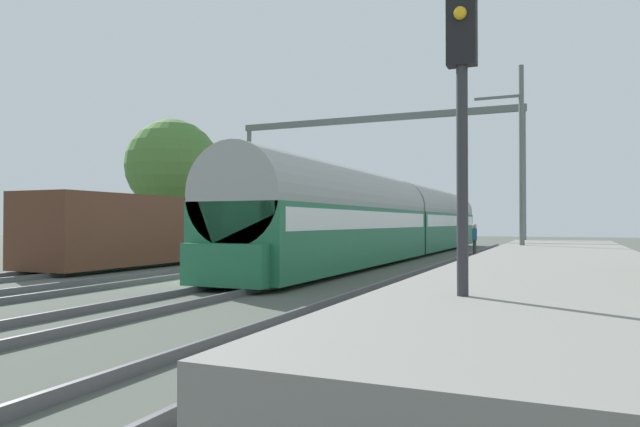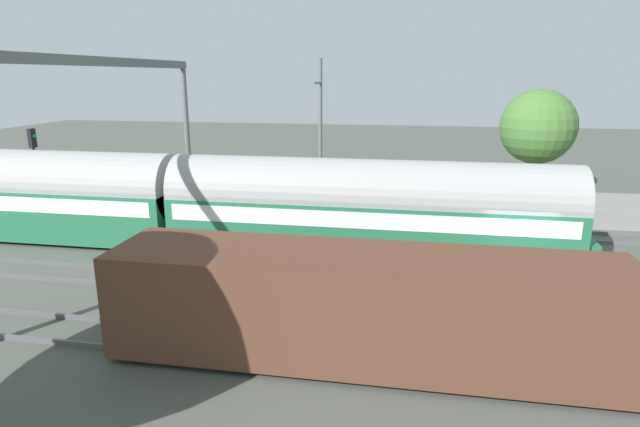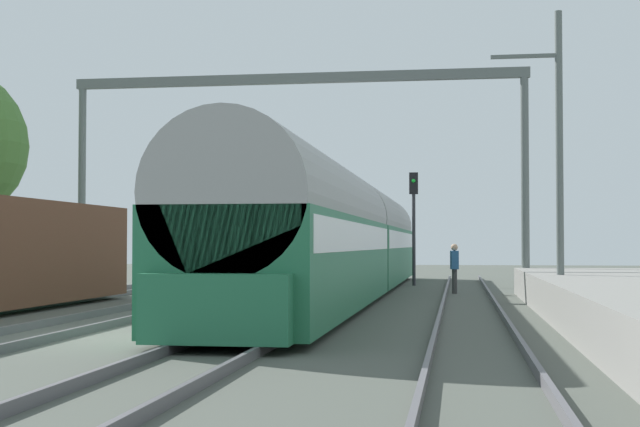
{
  "view_description": "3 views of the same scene",
  "coord_description": "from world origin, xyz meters",
  "px_view_note": "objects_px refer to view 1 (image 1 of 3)",
  "views": [
    {
      "loc": [
        10.02,
        -15.08,
        1.81
      ],
      "look_at": [
        2.02,
        3.56,
        2.11
      ],
      "focal_mm": 32.11,
      "sensor_mm": 36.0,
      "label": 1
    },
    {
      "loc": [
        -18.22,
        3.95,
        7.18
      ],
      "look_at": [
        0.71,
        7.31,
        2.05
      ],
      "focal_mm": 29.24,
      "sensor_mm": 36.0,
      "label": 2
    },
    {
      "loc": [
        5.77,
        -16.58,
        1.72
      ],
      "look_at": [
        1.01,
        15.06,
        2.79
      ],
      "focal_mm": 51.69,
      "sensor_mm": 36.0,
      "label": 3
    }
  ],
  "objects_px": {
    "person_crossing": "(474,237)",
    "railway_signal_far": "(461,203)",
    "freight_car": "(161,230)",
    "railway_signal_near": "(462,126)",
    "catenary_gantry": "(373,150)",
    "passenger_train": "(397,219)"
  },
  "relations": [
    {
      "from": "passenger_train",
      "to": "freight_car",
      "type": "height_order",
      "value": "passenger_train"
    },
    {
      "from": "catenary_gantry",
      "to": "railway_signal_far",
      "type": "bearing_deg",
      "value": 56.86
    },
    {
      "from": "railway_signal_near",
      "to": "catenary_gantry",
      "type": "relative_size",
      "value": 0.28
    },
    {
      "from": "railway_signal_near",
      "to": "railway_signal_far",
      "type": "relative_size",
      "value": 0.99
    },
    {
      "from": "passenger_train",
      "to": "freight_car",
      "type": "relative_size",
      "value": 2.53
    },
    {
      "from": "railway_signal_far",
      "to": "freight_car",
      "type": "bearing_deg",
      "value": -120.59
    },
    {
      "from": "person_crossing",
      "to": "railway_signal_near",
      "type": "distance_m",
      "value": 23.97
    },
    {
      "from": "passenger_train",
      "to": "catenary_gantry",
      "type": "distance_m",
      "value": 4.89
    },
    {
      "from": "railway_signal_near",
      "to": "passenger_train",
      "type": "bearing_deg",
      "value": 107.5
    },
    {
      "from": "railway_signal_far",
      "to": "catenary_gantry",
      "type": "relative_size",
      "value": 0.28
    },
    {
      "from": "railway_signal_far",
      "to": "catenary_gantry",
      "type": "xyz_separation_m",
      "value": [
        -3.94,
        -6.03,
        2.87
      ]
    },
    {
      "from": "freight_car",
      "to": "railway_signal_far",
      "type": "height_order",
      "value": "railway_signal_far"
    },
    {
      "from": "person_crossing",
      "to": "railway_signal_far",
      "type": "height_order",
      "value": "railway_signal_far"
    },
    {
      "from": "freight_car",
      "to": "person_crossing",
      "type": "distance_m",
      "value": 15.92
    },
    {
      "from": "person_crossing",
      "to": "railway_signal_near",
      "type": "xyz_separation_m",
      "value": [
        3.22,
        -23.67,
        1.97
      ]
    },
    {
      "from": "freight_car",
      "to": "railway_signal_near",
      "type": "height_order",
      "value": "railway_signal_near"
    },
    {
      "from": "person_crossing",
      "to": "railway_signal_far",
      "type": "bearing_deg",
      "value": 5.4
    },
    {
      "from": "railway_signal_near",
      "to": "freight_car",
      "type": "bearing_deg",
      "value": 139.21
    },
    {
      "from": "person_crossing",
      "to": "freight_car",
      "type": "bearing_deg",
      "value": 122.64
    },
    {
      "from": "freight_car",
      "to": "catenary_gantry",
      "type": "relative_size",
      "value": 0.79
    },
    {
      "from": "catenary_gantry",
      "to": "freight_car",
      "type": "bearing_deg",
      "value": -119.11
    },
    {
      "from": "freight_car",
      "to": "railway_signal_near",
      "type": "xyz_separation_m",
      "value": [
        14.92,
        -12.87,
        1.53
      ]
    }
  ]
}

